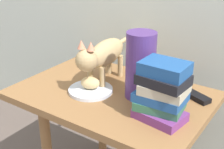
# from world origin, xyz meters

# --- Properties ---
(side_table) EXTENTS (0.79, 0.54, 0.61)m
(side_table) POSITION_xyz_m (0.00, 0.00, 0.51)
(side_table) COLOR olive
(side_table) RESTS_ON ground
(plate) EXTENTS (0.18, 0.18, 0.01)m
(plate) POSITION_xyz_m (-0.08, -0.05, 0.61)
(plate) COLOR silver
(plate) RESTS_ON side_table
(bread_roll) EXTENTS (0.09, 0.08, 0.05)m
(bread_roll) POSITION_xyz_m (-0.08, -0.04, 0.64)
(bread_roll) COLOR #E0BC7A
(bread_roll) RESTS_ON plate
(cat) EXTENTS (0.11, 0.48, 0.23)m
(cat) POSITION_xyz_m (-0.08, 0.05, 0.74)
(cat) COLOR tan
(cat) RESTS_ON side_table
(book_stack) EXTENTS (0.19, 0.16, 0.21)m
(book_stack) POSITION_xyz_m (0.25, -0.07, 0.71)
(book_stack) COLOR #72337A
(book_stack) RESTS_ON side_table
(green_vase) EXTENTS (0.12, 0.12, 0.27)m
(green_vase) POSITION_xyz_m (0.11, 0.03, 0.74)
(green_vase) COLOR #4C2D72
(green_vase) RESTS_ON side_table
(tv_remote) EXTENTS (0.16, 0.10, 0.02)m
(tv_remote) POSITION_xyz_m (0.29, 0.15, 0.62)
(tv_remote) COLOR black
(tv_remote) RESTS_ON side_table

